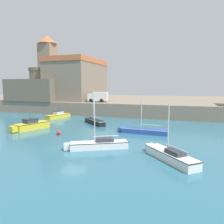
% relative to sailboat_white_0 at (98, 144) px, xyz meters
% --- Properties ---
extents(ground_plane, '(200.00, 200.00, 0.00)m').
position_rel_sailboat_white_0_xyz_m(ground_plane, '(-2.72, -0.29, -0.45)').
color(ground_plane, '#2D667A').
extents(quay_seawall, '(120.00, 40.00, 2.73)m').
position_rel_sailboat_white_0_xyz_m(quay_seawall, '(-2.72, 41.34, 0.91)').
color(quay_seawall, gray).
rests_on(quay_seawall, ground).
extents(sailboat_white_0, '(6.15, 3.95, 5.58)m').
position_rel_sailboat_white_0_xyz_m(sailboat_white_0, '(0.00, 0.00, 0.00)').
color(sailboat_white_0, white).
rests_on(sailboat_white_0, ground).
extents(sailboat_blue_1, '(6.80, 1.59, 5.09)m').
position_rel_sailboat_white_0_xyz_m(sailboat_blue_1, '(3.05, 8.43, -0.06)').
color(sailboat_blue_1, '#284C9E').
rests_on(sailboat_blue_1, ground).
extents(motorboat_yellow_2, '(3.25, 6.00, 2.52)m').
position_rel_sailboat_white_0_xyz_m(motorboat_yellow_2, '(-13.11, 5.96, 0.17)').
color(motorboat_yellow_2, yellow).
rests_on(motorboat_yellow_2, ground).
extents(sailboat_white_3, '(5.03, 5.44, 4.90)m').
position_rel_sailboat_white_0_xyz_m(sailboat_white_3, '(7.17, -1.33, 0.01)').
color(sailboat_white_3, white).
rests_on(sailboat_white_3, ground).
extents(sailboat_black_4, '(5.28, 4.88, 5.62)m').
position_rel_sailboat_white_0_xyz_m(sailboat_black_4, '(-6.09, 13.09, 0.00)').
color(sailboat_black_4, black).
rests_on(sailboat_black_4, ground).
extents(motorboat_yellow_5, '(2.53, 6.05, 2.36)m').
position_rel_sailboat_white_0_xyz_m(motorboat_yellow_5, '(-15.45, 16.83, 0.08)').
color(motorboat_yellow_5, yellow).
rests_on(motorboat_yellow_5, ground).
extents(mooring_buoy, '(0.53, 0.53, 0.53)m').
position_rel_sailboat_white_0_xyz_m(mooring_buoy, '(-7.30, 4.14, -0.19)').
color(mooring_buoy, red).
rests_on(mooring_buoy, ground).
extents(church, '(14.81, 16.70, 16.32)m').
position_rel_sailboat_white_0_xyz_m(church, '(-19.55, 31.06, 7.89)').
color(church, gray).
rests_on(church, quay_seawall).
extents(fortress, '(13.09, 13.09, 8.07)m').
position_rel_sailboat_white_0_xyz_m(fortress, '(-26.72, 27.65, 5.26)').
color(fortress, '#685E4F').
rests_on(fortress, quay_seawall).
extents(truck_on_quay, '(4.61, 2.85, 2.20)m').
position_rel_sailboat_white_0_xyz_m(truck_on_quay, '(-10.33, 25.15, 3.50)').
color(truck_on_quay, silver).
rests_on(truck_on_quay, quay_seawall).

